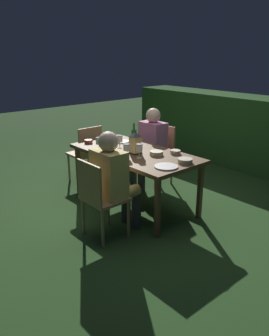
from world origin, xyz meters
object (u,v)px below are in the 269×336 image
object	(u,v)px
dining_table	(134,156)
wine_glass_b	(99,141)
chair_head_near	(87,151)
wine_glass_e	(120,139)
green_bottle_on_table	(134,137)
wine_glass_c	(126,148)
bowl_salad	(175,152)
bowl_olives	(156,153)
bowl_dip	(185,161)
chair_side_right_a	(159,152)
wine_glass_d	(136,139)
bowl_bread	(88,141)
lantern_centerpiece	(135,142)
person_in_mustard	(114,178)
wine_glass_a	(139,148)
plate_a	(166,167)
person_in_pink	(150,144)
plate_b	(122,141)
chair_side_left_b	(99,196)

from	to	relation	value
dining_table	wine_glass_b	bearing A→B (deg)	-136.59
chair_head_near	wine_glass_e	distance (m)	0.93
green_bottle_on_table	wine_glass_c	xyz separation A→B (m)	(0.40, -0.46, 0.01)
bowl_salad	bowl_olives	bearing A→B (deg)	-117.18
bowl_olives	bowl_dip	world-z (taller)	same
chair_head_near	wine_glass_b	bearing A→B (deg)	-21.74
chair_side_right_a	bowl_olives	xyz separation A→B (m)	(0.67, -0.72, 0.27)
wine_glass_d	wine_glass_c	bearing A→B (deg)	-55.30
dining_table	bowl_bread	distance (m)	0.75
wine_glass_b	bowl_dip	xyz separation A→B (m)	(1.04, 0.44, -0.09)
dining_table	lantern_centerpiece	bearing A→B (deg)	-34.99
green_bottle_on_table	wine_glass_b	bearing A→B (deg)	-97.46
person_in_mustard	wine_glass_a	size ratio (longest dim) A/B	6.80
chair_head_near	wine_glass_a	world-z (taller)	wine_glass_a
bowl_olives	bowl_salad	bearing A→B (deg)	62.82
lantern_centerpiece	plate_a	world-z (taller)	lantern_centerpiece
person_in_pink	person_in_mustard	size ratio (longest dim) A/B	1.00
plate_a	person_in_pink	bearing A→B (deg)	144.57
dining_table	bowl_dip	size ratio (longest dim) A/B	10.18
bowl_bread	dining_table	bearing A→B (deg)	15.92
wine_glass_a	wine_glass_e	xyz separation A→B (m)	(-0.48, 0.09, 0.00)
bowl_bread	bowl_dip	distance (m)	1.47
wine_glass_b	wine_glass_c	xyz separation A→B (m)	(0.47, 0.06, 0.00)
wine_glass_a	wine_glass_b	size ratio (longest dim) A/B	1.00
chair_side_right_a	wine_glass_c	xyz separation A→B (m)	(0.52, -1.06, 0.36)
plate_a	person_in_mustard	bearing A→B (deg)	-121.93
wine_glass_e	bowl_olives	distance (m)	0.55
wine_glass_b	plate_b	world-z (taller)	wine_glass_b
chair_side_right_a	plate_b	xyz separation A→B (m)	(-0.08, -0.64, 0.25)
green_bottle_on_table	bowl_dip	size ratio (longest dim) A/B	1.74
wine_glass_b	wine_glass_d	size ratio (longest dim) A/B	1.00
wine_glass_d	person_in_pink	bearing A→B (deg)	118.07
person_in_pink	bowl_salad	world-z (taller)	person_in_pink
person_in_pink	bowl_dip	size ratio (longest dim) A/B	6.89
green_bottle_on_table	wine_glass_a	size ratio (longest dim) A/B	1.72
wine_glass_a	wine_glass_c	bearing A→B (deg)	-132.94
chair_side_left_b	wine_glass_e	distance (m)	1.05
person_in_pink	person_in_mustard	distance (m)	1.45
green_bottle_on_table	bowl_salad	xyz separation A→B (m)	(0.66, 0.10, -0.08)
plate_b	wine_glass_b	bearing A→B (deg)	-73.68
wine_glass_e	plate_b	size ratio (longest dim) A/B	0.81
wine_glass_b	wine_glass_d	distance (m)	0.49
chair_side_left_b	person_in_mustard	distance (m)	0.25
wine_glass_d	wine_glass_e	world-z (taller)	same
bowl_bread	wine_glass_d	bearing A→B (deg)	30.59
chair_head_near	plate_b	distance (m)	0.70
lantern_centerpiece	wine_glass_b	xyz separation A→B (m)	(-0.40, -0.26, -0.03)
wine_glass_a	wine_glass_c	world-z (taller)	same
person_in_mustard	wine_glass_a	bearing A→B (deg)	106.20
dining_table	wine_glass_c	distance (m)	0.33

